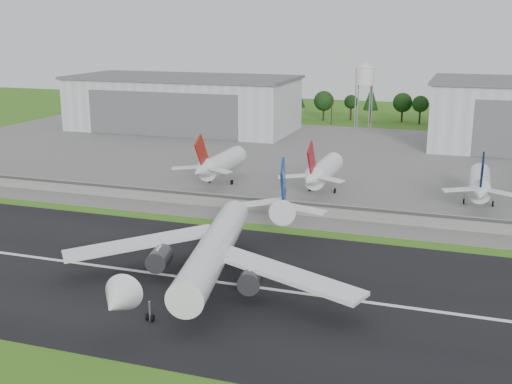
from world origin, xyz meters
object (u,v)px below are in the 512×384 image
at_px(main_airliner, 213,257).
at_px(parked_jet_navy, 480,184).
at_px(parked_jet_red_b, 322,172).
at_px(parked_jet_red_a, 218,164).

bearing_deg(main_airliner, parked_jet_navy, -134.74).
distance_m(main_airliner, parked_jet_red_b, 67.10).
distance_m(parked_jet_red_b, parked_jet_navy, 40.46).
height_order(parked_jet_red_a, parked_jet_navy, parked_jet_red_a).
bearing_deg(parked_jet_navy, parked_jet_red_a, 179.96).
xyz_separation_m(parked_jet_red_a, parked_jet_navy, (70.42, -0.04, -0.25)).
height_order(main_airliner, parked_jet_navy, main_airliner).
xyz_separation_m(parked_jet_red_a, parked_jet_red_b, (29.96, -0.01, -0.08)).
height_order(parked_jet_red_a, parked_jet_red_b, parked_jet_red_a).
bearing_deg(parked_jet_red_a, main_airliner, -68.68).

